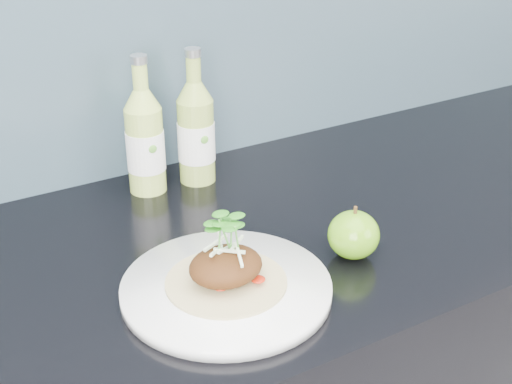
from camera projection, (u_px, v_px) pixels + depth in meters
dinner_plate at (226, 288)px, 0.91m from camera, size 0.29×0.29×0.02m
pork_taco at (226, 264)px, 0.90m from camera, size 0.16×0.16×0.10m
green_apple at (354, 235)px, 0.98m from camera, size 0.09×0.09×0.08m
cider_bottle_left at (145, 141)px, 1.14m from camera, size 0.06×0.06×0.23m
cider_bottle_right at (196, 132)px, 1.18m from camera, size 0.07×0.07×0.23m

